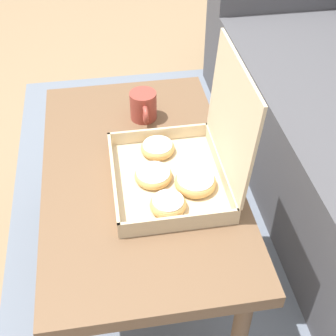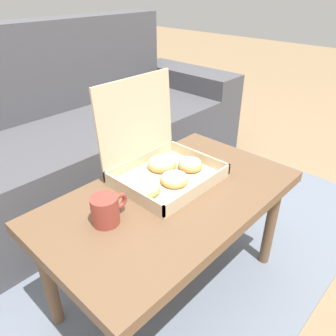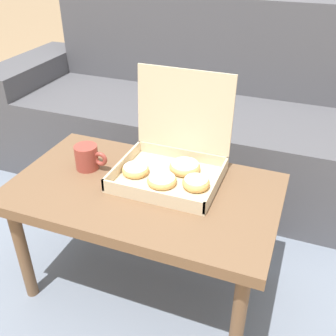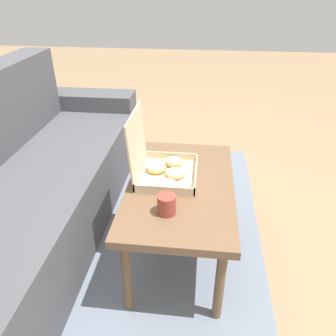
# 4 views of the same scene
# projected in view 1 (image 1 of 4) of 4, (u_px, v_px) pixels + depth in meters

# --- Properties ---
(ground_plane) EXTENTS (12.00, 12.00, 0.00)m
(ground_plane) POSITION_uv_depth(u_px,v_px,m) (180.00, 265.00, 1.63)
(ground_plane) COLOR #937756
(area_rug) EXTENTS (2.56, 1.80, 0.01)m
(area_rug) POSITION_uv_depth(u_px,v_px,m) (262.00, 253.00, 1.67)
(area_rug) COLOR slate
(area_rug) RESTS_ON ground_plane
(coffee_table) EXTENTS (0.91, 0.53, 0.47)m
(coffee_table) POSITION_uv_depth(u_px,v_px,m) (140.00, 184.00, 1.34)
(coffee_table) COLOR brown
(coffee_table) RESTS_ON ground_plane
(pastry_box) EXTENTS (0.35, 0.32, 0.35)m
(pastry_box) POSITION_uv_depth(u_px,v_px,m) (183.00, 165.00, 1.23)
(pastry_box) COLOR beige
(pastry_box) RESTS_ON coffee_table
(coffee_mug) EXTENTS (0.13, 0.08, 0.09)m
(coffee_mug) POSITION_uv_depth(u_px,v_px,m) (143.00, 106.00, 1.45)
(coffee_mug) COLOR #993D33
(coffee_mug) RESTS_ON coffee_table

